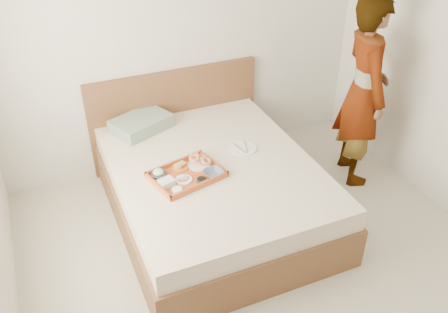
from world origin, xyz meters
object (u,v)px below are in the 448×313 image
at_px(tray, 187,174).
at_px(person, 363,92).
at_px(bed, 214,190).
at_px(dinner_plate, 243,148).

height_order(tray, person, person).
xyz_separation_m(bed, person, (1.44, 0.05, 0.60)).
relative_size(tray, person, 0.31).
bearing_deg(bed, person, 2.18).
bearing_deg(person, bed, 108.26).
relative_size(bed, tray, 3.77).
height_order(dinner_plate, person, person).
bearing_deg(tray, dinner_plate, 5.41).
bearing_deg(bed, tray, -162.18).
xyz_separation_m(tray, dinner_plate, (0.57, 0.20, -0.02)).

